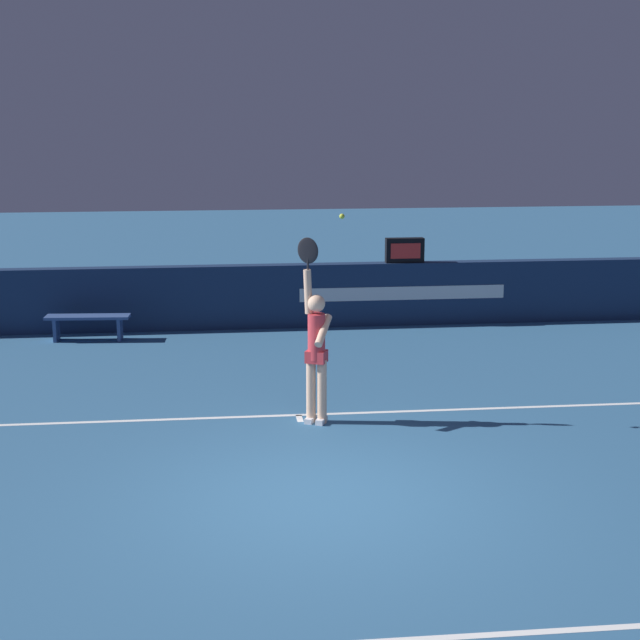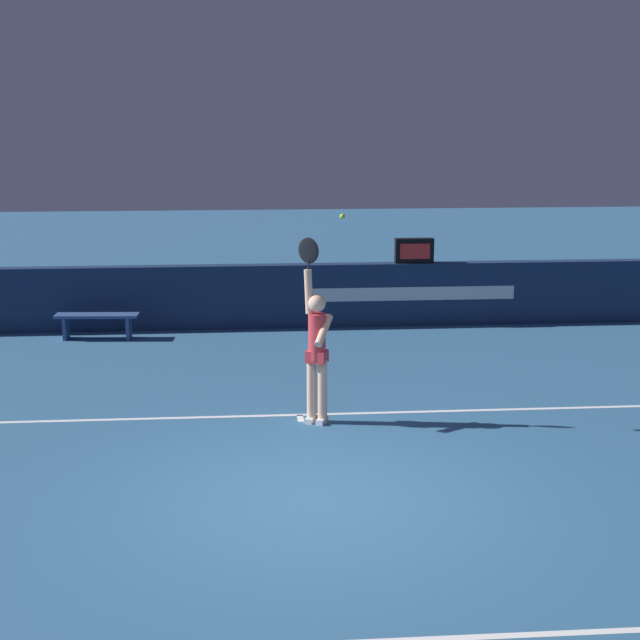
{
  "view_description": "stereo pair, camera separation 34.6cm",
  "coord_description": "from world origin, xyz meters",
  "px_view_note": "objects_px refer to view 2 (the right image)",
  "views": [
    {
      "loc": [
        -1.13,
        -9.83,
        4.12
      ],
      "look_at": [
        0.23,
        2.35,
        1.44
      ],
      "focal_mm": 55.24,
      "sensor_mm": 36.0,
      "label": 1
    },
    {
      "loc": [
        -0.78,
        -9.86,
        4.12
      ],
      "look_at": [
        0.23,
        2.35,
        1.44
      ],
      "focal_mm": 55.24,
      "sensor_mm": 36.0,
      "label": 2
    }
  ],
  "objects_px": {
    "tennis_player": "(317,347)",
    "tennis_ball": "(342,216)",
    "courtside_bench_near": "(97,320)",
    "speed_display": "(414,251)"
  },
  "relations": [
    {
      "from": "speed_display",
      "to": "tennis_player",
      "type": "height_order",
      "value": "tennis_player"
    },
    {
      "from": "speed_display",
      "to": "tennis_ball",
      "type": "height_order",
      "value": "tennis_ball"
    },
    {
      "from": "speed_display",
      "to": "courtside_bench_near",
      "type": "bearing_deg",
      "value": -173.09
    },
    {
      "from": "tennis_player",
      "to": "tennis_ball",
      "type": "height_order",
      "value": "tennis_ball"
    },
    {
      "from": "speed_display",
      "to": "courtside_bench_near",
      "type": "xyz_separation_m",
      "value": [
        -5.88,
        -0.71,
        -1.09
      ]
    },
    {
      "from": "tennis_ball",
      "to": "courtside_bench_near",
      "type": "distance_m",
      "value": 6.9
    },
    {
      "from": "tennis_player",
      "to": "courtside_bench_near",
      "type": "xyz_separation_m",
      "value": [
        -3.56,
        5.09,
        -0.68
      ]
    },
    {
      "from": "courtside_bench_near",
      "to": "tennis_player",
      "type": "bearing_deg",
      "value": -55.03
    },
    {
      "from": "tennis_ball",
      "to": "courtside_bench_near",
      "type": "xyz_separation_m",
      "value": [
        -3.89,
        5.18,
        -2.4
      ]
    },
    {
      "from": "tennis_player",
      "to": "courtside_bench_near",
      "type": "bearing_deg",
      "value": 124.97
    }
  ]
}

